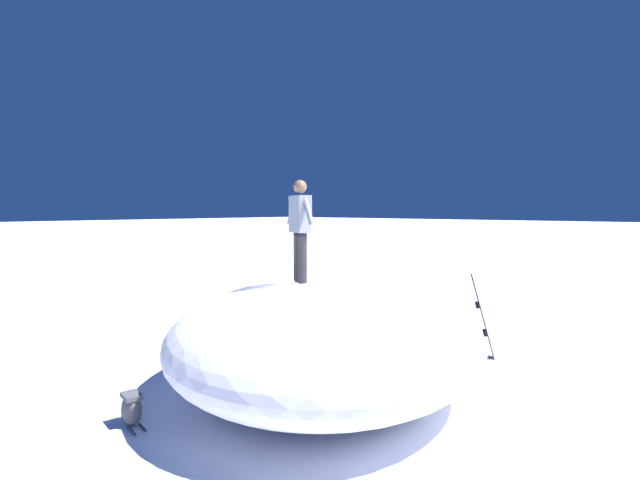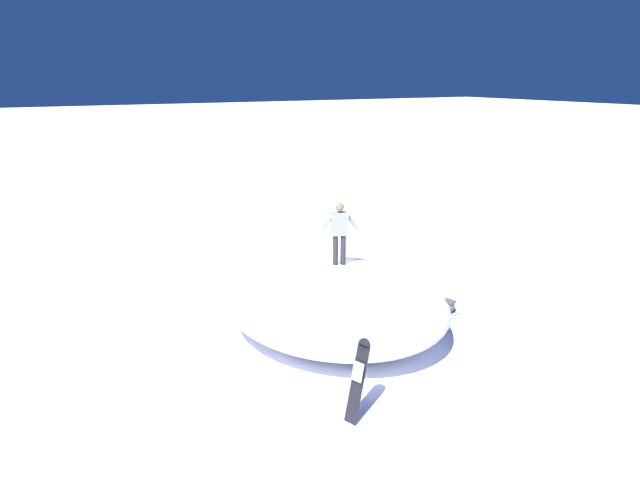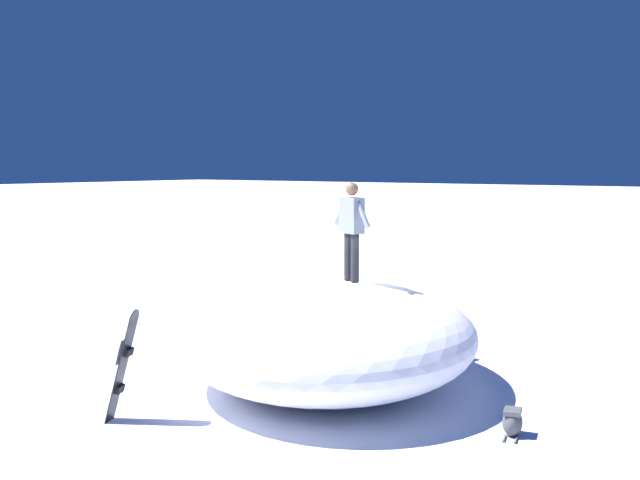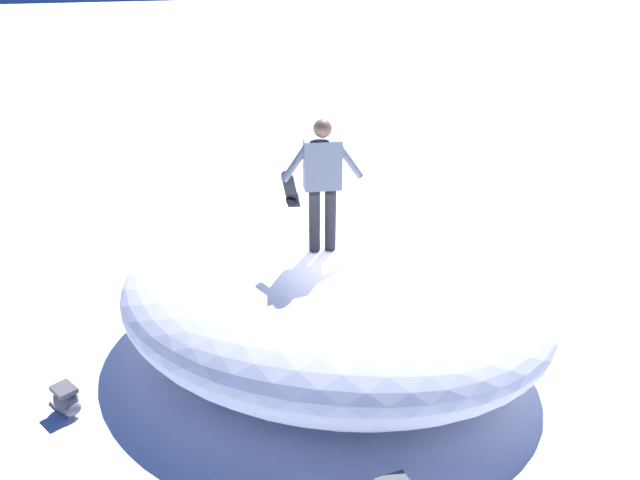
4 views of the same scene
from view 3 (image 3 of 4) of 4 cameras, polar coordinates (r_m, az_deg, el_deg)
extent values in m
plane|color=white|center=(13.66, 1.52, -10.05)|extent=(240.00, 240.00, 0.00)
ellipsoid|color=white|center=(12.90, 0.50, -6.97)|extent=(7.73, 7.44, 1.76)
cylinder|color=black|center=(12.83, 2.12, -1.25)|extent=(0.14, 0.14, 0.80)
cylinder|color=black|center=(12.67, 2.62, -1.34)|extent=(0.14, 0.14, 0.80)
cube|color=#8C939E|center=(12.69, 2.38, 1.85)|extent=(0.38, 0.49, 0.60)
sphere|color=#936B4C|center=(12.66, 2.39, 3.83)|extent=(0.22, 0.22, 0.22)
cylinder|color=#8C939E|center=(12.94, 1.61, 2.16)|extent=(0.23, 0.38, 0.50)
cylinder|color=#8C939E|center=(12.43, 3.19, 2.01)|extent=(0.23, 0.38, 0.50)
cube|color=black|center=(11.45, -14.61, -9.39)|extent=(0.43, 0.52, 1.53)
cylinder|color=black|center=(11.19, -13.72, -5.72)|extent=(0.29, 0.19, 0.27)
cube|color=#B2B2B7|center=(11.38, -14.59, -8.06)|extent=(0.26, 0.19, 0.37)
cube|color=black|center=(11.33, -14.10, -8.11)|extent=(0.21, 0.16, 0.12)
cube|color=black|center=(11.54, -14.73, -10.69)|extent=(0.21, 0.16, 0.12)
ellipsoid|color=#4C4C51|center=(14.91, 10.20, -7.93)|extent=(0.32, 0.42, 0.44)
ellipsoid|color=slate|center=(14.83, 10.75, -8.27)|extent=(0.21, 0.14, 0.21)
cube|color=#4C4C51|center=(14.86, 10.22, -7.24)|extent=(0.27, 0.35, 0.06)
cylinder|color=#4C4C51|center=(15.13, 9.69, -8.51)|extent=(0.08, 0.27, 0.04)
cylinder|color=#4C4C51|center=(15.02, 9.37, -8.61)|extent=(0.08, 0.27, 0.04)
ellipsoid|color=#4C4C51|center=(11.06, 14.17, -13.07)|extent=(0.42, 0.36, 0.37)
ellipsoid|color=slate|center=(11.23, 14.25, -13.07)|extent=(0.15, 0.23, 0.18)
cube|color=#4C4C51|center=(11.01, 14.19, -12.30)|extent=(0.35, 0.30, 0.06)
cylinder|color=#4C4C51|center=(10.93, 13.62, -14.21)|extent=(0.25, 0.10, 0.04)
cylinder|color=#4C4C51|center=(10.92, 14.44, -14.26)|extent=(0.25, 0.10, 0.04)
camera|label=1|loc=(20.27, -1.66, 3.53)|focal=26.66mm
camera|label=2|loc=(13.27, -55.28, 15.05)|focal=27.92mm
camera|label=4|loc=(16.96, 25.09, 9.39)|focal=34.70mm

